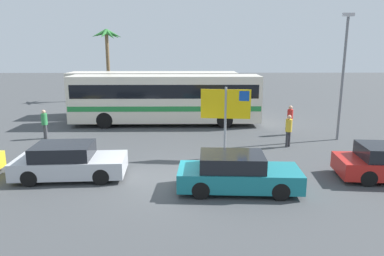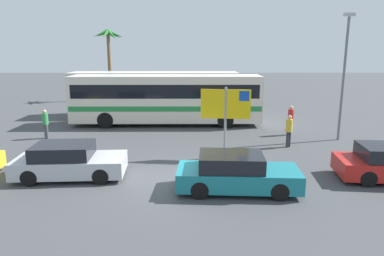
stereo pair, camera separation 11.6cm
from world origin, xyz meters
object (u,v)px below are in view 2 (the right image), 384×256
(pedestrian_by_bus, at_px, (45,122))
(pedestrian_crossing_lot, at_px, (291,118))
(bus_rear_coach, at_px, (154,91))
(bus_front_coach, at_px, (166,97))
(car_teal, at_px, (236,173))
(pedestrian_near_sign, at_px, (289,128))
(ferry_sign, at_px, (227,107))
(car_silver, at_px, (69,161))

(pedestrian_by_bus, xyz_separation_m, pedestrian_crossing_lot, (13.64, 0.71, 0.06))
(bus_rear_coach, height_order, pedestrian_by_bus, bus_rear_coach)
(bus_front_coach, bearing_deg, pedestrian_crossing_lot, -22.06)
(car_teal, bearing_deg, bus_front_coach, 109.10)
(pedestrian_by_bus, bearing_deg, pedestrian_near_sign, -55.64)
(bus_front_coach, relative_size, bus_rear_coach, 1.00)
(bus_front_coach, xyz_separation_m, car_teal, (3.12, -11.05, -1.15))
(bus_front_coach, relative_size, pedestrian_by_bus, 7.49)
(ferry_sign, distance_m, pedestrian_crossing_lot, 6.05)
(bus_front_coach, xyz_separation_m, pedestrian_by_bus, (-6.39, -3.64, -0.85))
(bus_front_coach, xyz_separation_m, bus_rear_coach, (-1.07, 3.13, 0.00))
(ferry_sign, xyz_separation_m, car_silver, (-6.25, -2.52, -1.69))
(pedestrian_near_sign, relative_size, pedestrian_by_bus, 1.02)
(bus_front_coach, height_order, bus_rear_coach, same)
(pedestrian_near_sign, relative_size, pedestrian_crossing_lot, 0.96)
(bus_rear_coach, xyz_separation_m, car_silver, (-2.04, -12.84, -1.15))
(car_silver, xyz_separation_m, pedestrian_by_bus, (-3.29, 6.06, 0.30))
(bus_front_coach, distance_m, pedestrian_by_bus, 7.41)
(bus_rear_coach, distance_m, car_teal, 14.84)
(car_silver, bearing_deg, bus_rear_coach, 77.96)
(ferry_sign, bearing_deg, pedestrian_by_bus, 166.64)
(pedestrian_near_sign, xyz_separation_m, pedestrian_by_bus, (-12.85, 1.84, -0.02))
(bus_front_coach, height_order, car_teal, bus_front_coach)
(car_silver, distance_m, pedestrian_near_sign, 10.46)
(ferry_sign, height_order, pedestrian_by_bus, ferry_sign)
(bus_rear_coach, xyz_separation_m, pedestrian_crossing_lot, (8.32, -6.07, -0.79))
(bus_rear_coach, relative_size, car_teal, 2.80)
(pedestrian_by_bus, distance_m, pedestrian_crossing_lot, 13.66)
(ferry_sign, bearing_deg, car_silver, -151.05)
(car_teal, bearing_deg, car_silver, 171.11)
(bus_rear_coach, distance_m, ferry_sign, 11.16)
(pedestrian_crossing_lot, bearing_deg, bus_rear_coach, -23.80)
(car_silver, height_order, pedestrian_crossing_lot, pedestrian_crossing_lot)
(ferry_sign, relative_size, car_teal, 0.75)
(car_teal, bearing_deg, ferry_sign, 92.93)
(ferry_sign, relative_size, pedestrian_by_bus, 2.00)
(bus_front_coach, bearing_deg, pedestrian_by_bus, -150.33)
(ferry_sign, distance_m, car_silver, 6.95)
(car_teal, xyz_separation_m, pedestrian_by_bus, (-9.51, 7.41, 0.30))
(ferry_sign, bearing_deg, pedestrian_near_sign, 34.13)
(pedestrian_crossing_lot, bearing_deg, pedestrian_near_sign, 85.18)
(bus_front_coach, relative_size, pedestrian_crossing_lot, 7.09)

